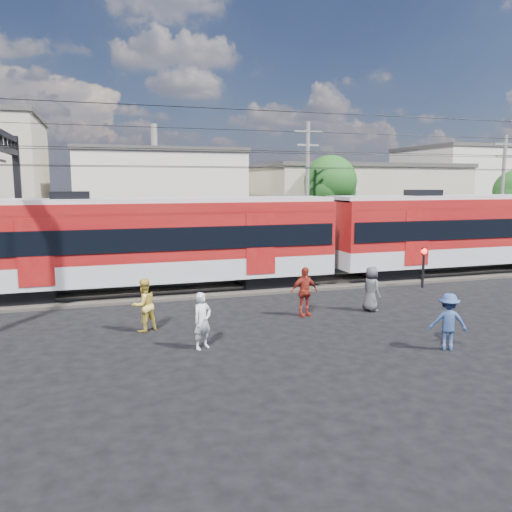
# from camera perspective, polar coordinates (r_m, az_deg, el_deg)

# --- Properties ---
(ground) EXTENTS (120.00, 120.00, 0.00)m
(ground) POSITION_cam_1_polar(r_m,az_deg,el_deg) (15.88, 6.99, -9.37)
(ground) COLOR black
(ground) RESTS_ON ground
(track_bed) EXTENTS (70.00, 3.40, 0.12)m
(track_bed) POSITION_cam_1_polar(r_m,az_deg,el_deg) (23.15, -1.17, -3.50)
(track_bed) COLOR #2D2823
(track_bed) RESTS_ON ground
(rail_near) EXTENTS (70.00, 0.12, 0.12)m
(rail_near) POSITION_cam_1_polar(r_m,az_deg,el_deg) (22.42, -0.64, -3.57)
(rail_near) COLOR #59544C
(rail_near) RESTS_ON track_bed
(rail_far) EXTENTS (70.00, 0.12, 0.12)m
(rail_far) POSITION_cam_1_polar(r_m,az_deg,el_deg) (23.83, -1.67, -2.86)
(rail_far) COLOR #59544C
(rail_far) RESTS_ON track_bed
(commuter_train) EXTENTS (50.30, 3.08, 4.17)m
(commuter_train) POSITION_cam_1_polar(r_m,az_deg,el_deg) (22.02, -11.30, 1.90)
(commuter_train) COLOR black
(commuter_train) RESTS_ON ground
(catenary) EXTENTS (70.00, 9.30, 7.52)m
(catenary) POSITION_cam_1_polar(r_m,az_deg,el_deg) (21.89, -23.78, 8.50)
(catenary) COLOR black
(catenary) RESTS_ON ground
(building_midwest) EXTENTS (12.24, 12.24, 7.30)m
(building_midwest) POSITION_cam_1_polar(r_m,az_deg,el_deg) (41.01, -11.38, 6.59)
(building_midwest) COLOR beige
(building_midwest) RESTS_ON ground
(building_mideast) EXTENTS (16.32, 10.20, 6.30)m
(building_mideast) POSITION_cam_1_polar(r_m,az_deg,el_deg) (42.90, 10.99, 6.00)
(building_mideast) COLOR tan
(building_mideast) RESTS_ON ground
(building_east) EXTENTS (10.20, 10.20, 8.30)m
(building_east) POSITION_cam_1_polar(r_m,az_deg,el_deg) (54.04, 22.25, 7.06)
(building_east) COLOR beige
(building_east) RESTS_ON ground
(utility_pole_mid) EXTENTS (1.80, 0.24, 8.50)m
(utility_pole_mid) POSITION_cam_1_polar(r_m,az_deg,el_deg) (31.28, 5.88, 7.81)
(utility_pole_mid) COLOR slate
(utility_pole_mid) RESTS_ON ground
(utility_pole_east) EXTENTS (1.80, 0.24, 8.00)m
(utility_pole_east) POSITION_cam_1_polar(r_m,az_deg,el_deg) (38.24, 26.32, 6.70)
(utility_pole_east) COLOR slate
(utility_pole_east) RESTS_ON ground
(tree_near) EXTENTS (3.82, 3.64, 6.72)m
(tree_near) POSITION_cam_1_polar(r_m,az_deg,el_deg) (35.42, 8.68, 8.02)
(tree_near) COLOR #382619
(tree_near) RESTS_ON ground
(pedestrian_a) EXTENTS (0.73, 0.64, 1.67)m
(pedestrian_a) POSITION_cam_1_polar(r_m,az_deg,el_deg) (14.75, -6.15, -7.36)
(pedestrian_a) COLOR silver
(pedestrian_a) RESTS_ON ground
(pedestrian_b) EXTENTS (1.06, 0.99, 1.75)m
(pedestrian_b) POSITION_cam_1_polar(r_m,az_deg,el_deg) (16.72, -12.69, -5.49)
(pedestrian_b) COLOR gold
(pedestrian_b) RESTS_ON ground
(pedestrian_c) EXTENTS (1.24, 1.01, 1.67)m
(pedestrian_c) POSITION_cam_1_polar(r_m,az_deg,el_deg) (15.60, 21.09, -7.01)
(pedestrian_c) COLOR navy
(pedestrian_c) RESTS_ON ground
(pedestrian_d) EXTENTS (1.09, 0.53, 1.81)m
(pedestrian_d) POSITION_cam_1_polar(r_m,az_deg,el_deg) (18.24, 5.54, -4.07)
(pedestrian_d) COLOR maroon
(pedestrian_d) RESTS_ON ground
(pedestrian_e) EXTENTS (0.69, 0.92, 1.71)m
(pedestrian_e) POSITION_cam_1_polar(r_m,az_deg,el_deg) (19.36, 13.03, -3.67)
(pedestrian_e) COLOR #444348
(pedestrian_e) RESTS_ON ground
(crossing_signal) EXTENTS (0.27, 0.27, 1.88)m
(crossing_signal) POSITION_cam_1_polar(r_m,az_deg,el_deg) (24.17, 18.61, -0.44)
(crossing_signal) COLOR black
(crossing_signal) RESTS_ON ground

